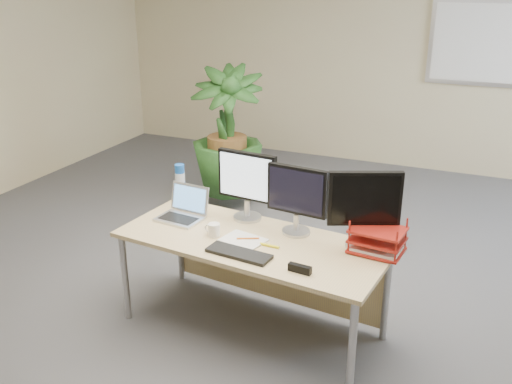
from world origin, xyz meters
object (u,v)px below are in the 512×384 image
at_px(monitor_right, 297,196).
at_px(laptop, 184,210).
at_px(desk, 259,253).
at_px(floor_plant, 227,136).
at_px(monitor_left, 247,181).

distance_m(monitor_right, laptop, 0.84).
bearing_deg(laptop, desk, -4.15).
relative_size(desk, floor_plant, 1.21).
relative_size(monitor_left, laptop, 1.47).
bearing_deg(laptop, floor_plant, 107.03).
height_order(monitor_left, laptop, monitor_left).
distance_m(desk, laptop, 0.62).
xyz_separation_m(monitor_left, laptop, (-0.42, -0.16, -0.22)).
distance_m(monitor_left, monitor_right, 0.40).
relative_size(monitor_left, monitor_right, 1.05).
relative_size(floor_plant, laptop, 4.55).
bearing_deg(laptop, monitor_right, 5.22).
bearing_deg(monitor_left, desk, -49.03).
height_order(desk, monitor_right, monitor_right).
bearing_deg(desk, laptop, 175.85).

